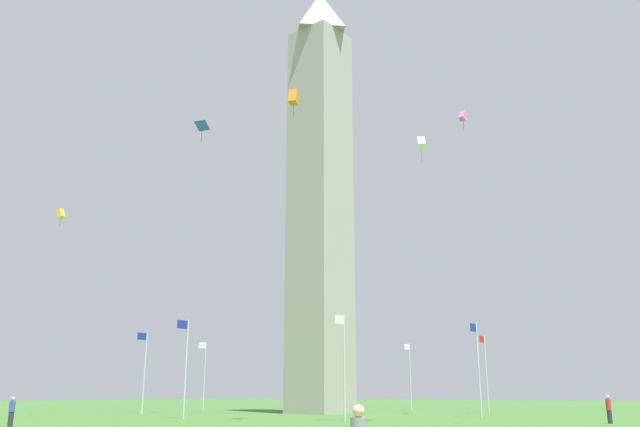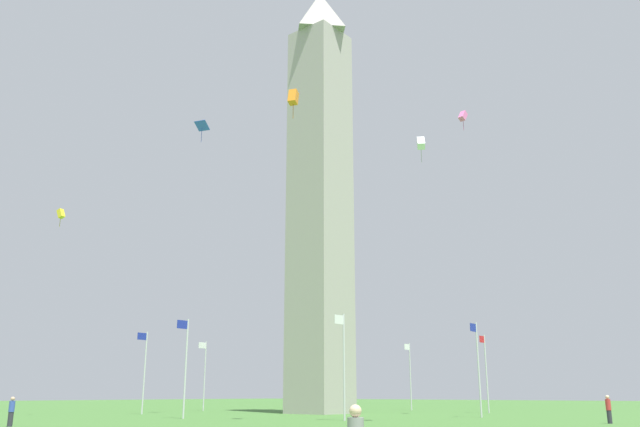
{
  "view_description": "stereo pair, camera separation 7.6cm",
  "coord_description": "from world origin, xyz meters",
  "px_view_note": "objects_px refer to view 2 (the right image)",
  "views": [
    {
      "loc": [
        49.8,
        40.19,
        1.84
      ],
      "look_at": [
        0.0,
        0.0,
        19.28
      ],
      "focal_mm": 37.07,
      "sensor_mm": 36.0,
      "label": 1
    },
    {
      "loc": [
        49.75,
        40.25,
        1.84
      ],
      "look_at": [
        0.0,
        0.0,
        19.28
      ],
      "focal_mm": 37.07,
      "sensor_mm": 36.0,
      "label": 2
    }
  ],
  "objects_px": {
    "flagpole_s": "(410,373)",
    "flagpole_w": "(204,372)",
    "kite_white_box": "(421,143)",
    "flagpole_se": "(486,369)",
    "flagpole_sw": "(305,374)",
    "obelisk_monument": "(320,185)",
    "flagpole_n": "(185,363)",
    "kite_pink_box": "(463,116)",
    "kite_blue_diamond": "(202,126)",
    "flagpole_e": "(478,364)",
    "kite_yellow_box": "(61,214)",
    "person_blue_shirt": "(11,412)",
    "flagpole_nw": "(144,368)",
    "person_red_shirt": "(609,409)",
    "flagpole_ne": "(343,361)",
    "kite_orange_box": "(293,97)"
  },
  "relations": [
    {
      "from": "flagpole_e",
      "to": "person_blue_shirt",
      "type": "xyz_separation_m",
      "value": [
        30.18,
        -14.48,
        -3.25
      ]
    },
    {
      "from": "flagpole_ne",
      "to": "flagpole_s",
      "type": "xyz_separation_m",
      "value": [
        -27.69,
        -11.47,
        0.0
      ]
    },
    {
      "from": "flagpole_sw",
      "to": "kite_pink_box",
      "type": "xyz_separation_m",
      "value": [
        10.21,
        27.1,
        21.91
      ]
    },
    {
      "from": "flagpole_nw",
      "to": "kite_yellow_box",
      "type": "xyz_separation_m",
      "value": [
        9.6,
        -0.2,
        12.72
      ]
    },
    {
      "from": "flagpole_s",
      "to": "flagpole_w",
      "type": "xyz_separation_m",
      "value": [
        16.22,
        -16.22,
        0.0
      ]
    },
    {
      "from": "flagpole_e",
      "to": "flagpole_s",
      "type": "distance_m",
      "value": 22.94
    },
    {
      "from": "flagpole_ne",
      "to": "kite_yellow_box",
      "type": "height_order",
      "value": "kite_yellow_box"
    },
    {
      "from": "kite_blue_diamond",
      "to": "kite_white_box",
      "type": "height_order",
      "value": "kite_blue_diamond"
    },
    {
      "from": "flagpole_n",
      "to": "kite_pink_box",
      "type": "height_order",
      "value": "kite_pink_box"
    },
    {
      "from": "flagpole_w",
      "to": "flagpole_nw",
      "type": "xyz_separation_m",
      "value": [
        11.47,
        4.75,
        0.0
      ]
    },
    {
      "from": "flagpole_sw",
      "to": "kite_yellow_box",
      "type": "height_order",
      "value": "kite_yellow_box"
    },
    {
      "from": "flagpole_se",
      "to": "flagpole_nw",
      "type": "height_order",
      "value": "same"
    },
    {
      "from": "person_red_shirt",
      "to": "person_blue_shirt",
      "type": "bearing_deg",
      "value": 77.61
    },
    {
      "from": "person_red_shirt",
      "to": "obelisk_monument",
      "type": "bearing_deg",
      "value": 22.64
    },
    {
      "from": "obelisk_monument",
      "to": "person_red_shirt",
      "type": "relative_size",
      "value": 25.84
    },
    {
      "from": "kite_pink_box",
      "to": "kite_blue_diamond",
      "type": "xyz_separation_m",
      "value": [
        12.07,
        -21.5,
        0.75
      ]
    },
    {
      "from": "flagpole_sw",
      "to": "kite_white_box",
      "type": "bearing_deg",
      "value": 51.78
    },
    {
      "from": "obelisk_monument",
      "to": "flagpole_nw",
      "type": "xyz_separation_m",
      "value": [
        11.53,
        -11.47,
        -18.2
      ]
    },
    {
      "from": "flagpole_ne",
      "to": "flagpole_e",
      "type": "xyz_separation_m",
      "value": [
        -11.47,
        4.75,
        0.0
      ]
    },
    {
      "from": "flagpole_e",
      "to": "flagpole_se",
      "type": "relative_size",
      "value": 1.0
    },
    {
      "from": "flagpole_n",
      "to": "kite_yellow_box",
      "type": "height_order",
      "value": "kite_yellow_box"
    },
    {
      "from": "flagpole_se",
      "to": "flagpole_sw",
      "type": "relative_size",
      "value": 1.0
    },
    {
      "from": "flagpole_n",
      "to": "person_red_shirt",
      "type": "height_order",
      "value": "flagpole_n"
    },
    {
      "from": "flagpole_se",
      "to": "obelisk_monument",
      "type": "bearing_deg",
      "value": -45.16
    },
    {
      "from": "flagpole_se",
      "to": "kite_white_box",
      "type": "bearing_deg",
      "value": 17.6
    },
    {
      "from": "flagpole_w",
      "to": "kite_blue_diamond",
      "type": "xyz_separation_m",
      "value": [
        10.81,
        10.35,
        22.66
      ]
    },
    {
      "from": "flagpole_nw",
      "to": "kite_orange_box",
      "type": "distance_m",
      "value": 29.83
    },
    {
      "from": "flagpole_nw",
      "to": "flagpole_sw",
      "type": "bearing_deg",
      "value": 180.0
    },
    {
      "from": "person_blue_shirt",
      "to": "obelisk_monument",
      "type": "bearing_deg",
      "value": -1.97
    },
    {
      "from": "kite_white_box",
      "to": "kite_blue_diamond",
      "type": "bearing_deg",
      "value": -94.12
    },
    {
      "from": "flagpole_ne",
      "to": "flagpole_e",
      "type": "height_order",
      "value": "same"
    },
    {
      "from": "flagpole_se",
      "to": "kite_blue_diamond",
      "type": "relative_size",
      "value": 3.63
    },
    {
      "from": "flagpole_n",
      "to": "person_blue_shirt",
      "type": "height_order",
      "value": "flagpole_n"
    },
    {
      "from": "flagpole_n",
      "to": "kite_blue_diamond",
      "type": "xyz_separation_m",
      "value": [
        -5.41,
        -5.87,
        22.66
      ]
    },
    {
      "from": "person_red_shirt",
      "to": "flagpole_nw",
      "type": "bearing_deg",
      "value": 42.5
    },
    {
      "from": "flagpole_s",
      "to": "kite_white_box",
      "type": "height_order",
      "value": "kite_white_box"
    },
    {
      "from": "obelisk_monument",
      "to": "person_red_shirt",
      "type": "distance_m",
      "value": 34.91
    },
    {
      "from": "kite_yellow_box",
      "to": "flagpole_e",
      "type": "bearing_deg",
      "value": 127.07
    },
    {
      "from": "kite_pink_box",
      "to": "flagpole_ne",
      "type": "bearing_deg",
      "value": -18.11
    },
    {
      "from": "flagpole_ne",
      "to": "kite_orange_box",
      "type": "relative_size",
      "value": 3.33
    },
    {
      "from": "flagpole_e",
      "to": "flagpole_sw",
      "type": "bearing_deg",
      "value": -112.5
    },
    {
      "from": "flagpole_se",
      "to": "kite_white_box",
      "type": "relative_size",
      "value": 3.86
    },
    {
      "from": "person_blue_shirt",
      "to": "kite_yellow_box",
      "type": "bearing_deg",
      "value": 50.55
    },
    {
      "from": "flagpole_n",
      "to": "person_blue_shirt",
      "type": "distance_m",
      "value": 14.44
    },
    {
      "from": "obelisk_monument",
      "to": "person_blue_shirt",
      "type": "relative_size",
      "value": 27.09
    },
    {
      "from": "flagpole_s",
      "to": "kite_white_box",
      "type": "xyz_separation_m",
      "value": [
        28.83,
        19.11,
        14.22
      ]
    },
    {
      "from": "flagpole_w",
      "to": "kite_yellow_box",
      "type": "relative_size",
      "value": 4.51
    },
    {
      "from": "flagpole_se",
      "to": "flagpole_nw",
      "type": "relative_size",
      "value": 1.0
    },
    {
      "from": "flagpole_e",
      "to": "kite_blue_diamond",
      "type": "height_order",
      "value": "kite_blue_diamond"
    },
    {
      "from": "kite_white_box",
      "to": "flagpole_se",
      "type": "bearing_deg",
      "value": -162.4
    }
  ]
}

